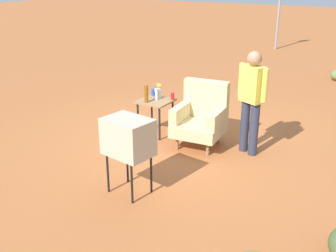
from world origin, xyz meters
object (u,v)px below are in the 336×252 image
road_sign (279,11)px  soda_can_red (172,96)px  soda_can_blue (153,92)px  armchair (201,116)px  side_table (155,105)px  bottle_short_clear (156,94)px  tv_on_stand (128,137)px  flower_vase (159,90)px  person_standing (252,97)px  bottle_tall_amber (146,94)px

road_sign → soda_can_red: road_sign is taller
road_sign → soda_can_blue: bearing=-86.9°
armchair → soda_can_red: bearing=162.4°
side_table → bottle_short_clear: (-0.00, 0.04, 0.19)m
bottle_short_clear → tv_on_stand: bearing=-67.2°
side_table → armchair: bearing=-1.4°
bottle_short_clear → road_sign: bearing=94.2°
side_table → flower_vase: (-0.01, 0.15, 0.24)m
tv_on_stand → flower_vase: 2.24m
armchair → road_sign: 9.66m
person_standing → soda_can_red: person_standing is taller
bottle_short_clear → bottle_tall_amber: 0.23m
side_table → person_standing: bearing=2.3°
flower_vase → person_standing: bearing=-2.5°
tv_on_stand → soda_can_red: (-0.59, 2.12, -0.09)m
person_standing → soda_can_blue: bearing=175.1°
side_table → bottle_short_clear: bottle_short_clear is taller
armchair → bottle_short_clear: 0.94m
bottle_tall_amber → soda_can_red: 0.49m
side_table → road_sign: bearing=94.2°
bottle_short_clear → flower_vase: bearing=94.3°
bottle_tall_amber → soda_can_blue: (-0.12, 0.41, -0.09)m
bottle_short_clear → soda_can_red: bottle_short_clear is taller
person_standing → bottle_tall_amber: 1.81m
soda_can_red → flower_vase: size_ratio=0.46×
bottle_short_clear → side_table: bearing=-86.6°
bottle_tall_amber → soda_can_blue: bottle_tall_amber is taller
bottle_short_clear → soda_can_blue: 0.27m
tv_on_stand → person_standing: (0.89, 2.00, 0.16)m
bottle_tall_amber → bottle_short_clear: bearing=72.9°
soda_can_red → flower_vase: (-0.25, -0.05, 0.09)m
bottle_tall_amber → flower_vase: size_ratio=1.13×
flower_vase → road_sign: bearing=94.2°
bottle_tall_amber → tv_on_stand: bearing=-62.9°
soda_can_red → road_sign: bearing=95.7°
road_sign → flower_vase: bearing=-85.8°
road_sign → flower_vase: 9.36m
tv_on_stand → person_standing: 2.20m
tv_on_stand → soda_can_red: tv_on_stand is taller
soda_can_blue → road_sign: bearing=93.1°
armchair → soda_can_blue: armchair is taller
road_sign → soda_can_red: bearing=-84.3°
side_table → soda_can_blue: size_ratio=5.13×
tv_on_stand → bottle_short_clear: 2.14m
armchair → bottle_tall_amber: 1.03m
person_standing → flower_vase: 1.74m
armchair → side_table: size_ratio=1.69×
person_standing → bottle_tall_amber: (-1.79, -0.25, -0.16)m
bottle_short_clear → soda_can_red: size_ratio=1.64×
side_table → soda_can_red: soda_can_red is taller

